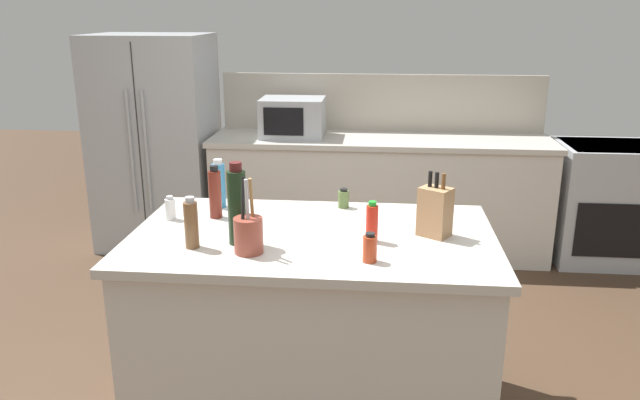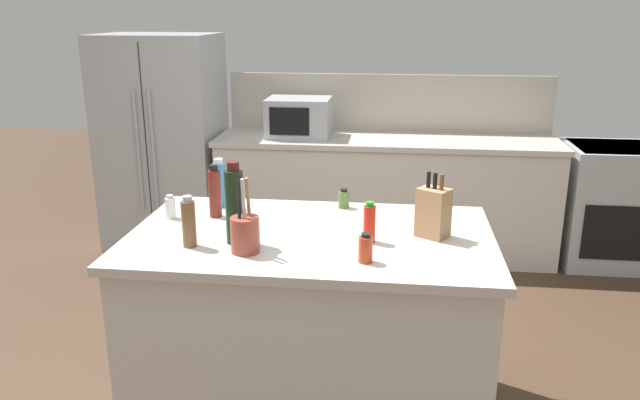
# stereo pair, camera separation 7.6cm
# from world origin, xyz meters

# --- Properties ---
(back_counter_run) EXTENTS (2.66, 0.66, 0.94)m
(back_counter_run) POSITION_xyz_m (0.30, 2.20, 0.47)
(back_counter_run) COLOR beige
(back_counter_run) RESTS_ON ground_plane
(wall_backsplash) EXTENTS (2.62, 0.03, 0.46)m
(wall_backsplash) POSITION_xyz_m (0.30, 2.52, 1.17)
(wall_backsplash) COLOR #B2A899
(wall_backsplash) RESTS_ON back_counter_run
(kitchen_island) EXTENTS (1.63, 0.98, 0.94)m
(kitchen_island) POSITION_xyz_m (0.00, 0.00, 0.47)
(kitchen_island) COLOR beige
(kitchen_island) RESTS_ON ground_plane
(refrigerator) EXTENTS (0.92, 0.75, 1.72)m
(refrigerator) POSITION_xyz_m (-1.53, 2.25, 0.86)
(refrigerator) COLOR #ADB2B7
(refrigerator) RESTS_ON ground_plane
(range_oven) EXTENTS (0.76, 0.65, 0.92)m
(range_oven) POSITION_xyz_m (2.05, 2.20, 0.47)
(range_oven) COLOR #ADB2B7
(range_oven) RESTS_ON ground_plane
(microwave) EXTENTS (0.49, 0.39, 0.30)m
(microwave) POSITION_xyz_m (-0.39, 2.20, 1.09)
(microwave) COLOR #ADB2B7
(microwave) RESTS_ON back_counter_run
(knife_block) EXTENTS (0.16, 0.15, 0.29)m
(knife_block) POSITION_xyz_m (0.54, 0.03, 1.05)
(knife_block) COLOR #A87C54
(knife_block) RESTS_ON kitchen_island
(utensil_crock) EXTENTS (0.12, 0.12, 0.32)m
(utensil_crock) POSITION_xyz_m (-0.24, -0.25, 1.02)
(utensil_crock) COLOR brown
(utensil_crock) RESTS_ON kitchen_island
(dish_soap_bottle) EXTENTS (0.07, 0.07, 0.25)m
(dish_soap_bottle) POSITION_xyz_m (-0.51, 0.35, 1.06)
(dish_soap_bottle) COLOR #3384BC
(dish_soap_bottle) RESTS_ON kitchen_island
(wine_bottle) EXTENTS (0.08, 0.08, 0.36)m
(wine_bottle) POSITION_xyz_m (-0.30, -0.15, 1.11)
(wine_bottle) COLOR black
(wine_bottle) RESTS_ON kitchen_island
(vinegar_bottle) EXTENTS (0.06, 0.06, 0.26)m
(vinegar_bottle) POSITION_xyz_m (-0.49, 0.18, 1.06)
(vinegar_bottle) COLOR maroon
(vinegar_bottle) RESTS_ON kitchen_island
(hot_sauce_bottle) EXTENTS (0.05, 0.05, 0.18)m
(hot_sauce_bottle) POSITION_xyz_m (0.26, -0.07, 1.03)
(hot_sauce_bottle) COLOR red
(hot_sauce_bottle) RESTS_ON kitchen_island
(spice_jar_paprika) EXTENTS (0.06, 0.06, 0.12)m
(spice_jar_paprika) POSITION_xyz_m (0.26, -0.30, 1.00)
(spice_jar_paprika) COLOR #B73D1E
(spice_jar_paprika) RESTS_ON kitchen_island
(spice_jar_oregano) EXTENTS (0.05, 0.05, 0.10)m
(spice_jar_oregano) POSITION_xyz_m (0.12, 0.40, 0.99)
(spice_jar_oregano) COLOR #567038
(spice_jar_oregano) RESTS_ON kitchen_island
(pepper_grinder) EXTENTS (0.06, 0.06, 0.22)m
(pepper_grinder) POSITION_xyz_m (-0.49, -0.22, 1.04)
(pepper_grinder) COLOR brown
(pepper_grinder) RESTS_ON kitchen_island
(salt_shaker) EXTENTS (0.05, 0.05, 0.12)m
(salt_shaker) POSITION_xyz_m (-0.70, 0.13, 0.99)
(salt_shaker) COLOR silver
(salt_shaker) RESTS_ON kitchen_island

